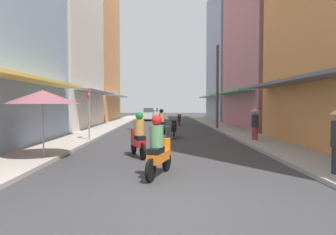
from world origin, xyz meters
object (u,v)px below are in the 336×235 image
at_px(motorbike_maroon, 179,120).
at_px(motorbike_red, 138,137).
at_px(street_sign_no_entry, 89,107).
at_px(parked_car, 151,114).
at_px(motorbike_silver, 155,120).
at_px(motorbike_orange, 159,149).
at_px(utility_pole, 217,87).
at_px(pedestrian_far, 255,123).
at_px(vendor_umbrella, 43,97).
at_px(motorbike_blue, 161,123).
at_px(motorbike_black, 174,129).

bearing_deg(motorbike_maroon, motorbike_red, -98.16).
relative_size(motorbike_red, street_sign_no_entry, 0.65).
bearing_deg(parked_car, motorbike_silver, -86.00).
bearing_deg(motorbike_orange, motorbike_red, 105.16).
height_order(motorbike_silver, utility_pole, utility_pole).
distance_m(pedestrian_far, vendor_umbrella, 9.69).
xyz_separation_m(motorbike_blue, street_sign_no_entry, (-3.47, -3.90, 1.01)).
distance_m(motorbike_black, street_sign_no_entry, 4.78).
relative_size(motorbike_red, parked_car, 0.41).
relative_size(parked_car, street_sign_no_entry, 1.58).
distance_m(motorbike_orange, street_sign_no_entry, 7.95).
distance_m(motorbike_blue, motorbike_maroon, 8.06).
bearing_deg(street_sign_no_entry, utility_pole, 43.76).
bearing_deg(motorbike_blue, motorbike_orange, -89.64).
bearing_deg(utility_pole, pedestrian_far, -86.21).
distance_m(motorbike_blue, vendor_umbrella, 9.65).
xyz_separation_m(motorbike_orange, parked_car, (-1.40, 27.16, 0.04)).
bearing_deg(vendor_umbrella, motorbike_orange, -29.50).
relative_size(motorbike_red, motorbike_maroon, 0.95).
bearing_deg(motorbike_silver, motorbike_orange, -87.94).
relative_size(motorbike_blue, motorbike_maroon, 0.96).
xyz_separation_m(motorbike_silver, motorbike_black, (1.23, -5.81, -0.20)).
relative_size(motorbike_maroon, parked_car, 0.43).
bearing_deg(utility_pole, street_sign_no_entry, -136.24).
bearing_deg(pedestrian_far, utility_pole, 93.79).
bearing_deg(utility_pole, motorbike_maroon, 119.83).
relative_size(motorbike_black, motorbike_maroon, 1.00).
relative_size(parked_car, utility_pole, 0.68).
xyz_separation_m(motorbike_maroon, parked_car, (-2.91, 8.31, 0.24)).
relative_size(motorbike_black, street_sign_no_entry, 0.68).
bearing_deg(motorbike_orange, parked_car, 92.95).
bearing_deg(motorbike_red, motorbike_black, 76.26).
height_order(motorbike_black, vendor_umbrella, vendor_umbrella).
bearing_deg(motorbike_maroon, street_sign_no_entry, -113.20).
distance_m(utility_pole, street_sign_no_entry, 10.66).
distance_m(motorbike_silver, motorbike_orange, 14.71).
height_order(motorbike_red, pedestrian_far, pedestrian_far).
bearing_deg(motorbike_black, motorbike_silver, 101.91).
bearing_deg(parked_car, pedestrian_far, -73.57).
distance_m(motorbike_silver, motorbike_maroon, 4.62).
xyz_separation_m(motorbike_blue, pedestrian_far, (4.66, -4.09, 0.24)).
bearing_deg(motorbike_blue, vendor_umbrella, -113.02).
distance_m(motorbike_orange, motorbike_maroon, 18.91).
xyz_separation_m(parked_car, street_sign_no_entry, (-2.14, -20.11, 0.98)).
bearing_deg(pedestrian_far, motorbike_red, -143.34).
relative_size(utility_pole, street_sign_no_entry, 2.34).
relative_size(motorbike_orange, motorbike_maroon, 0.96).
height_order(motorbike_blue, street_sign_no_entry, street_sign_no_entry).
bearing_deg(parked_car, motorbike_black, -83.45).
height_order(motorbike_orange, street_sign_no_entry, street_sign_no_entry).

